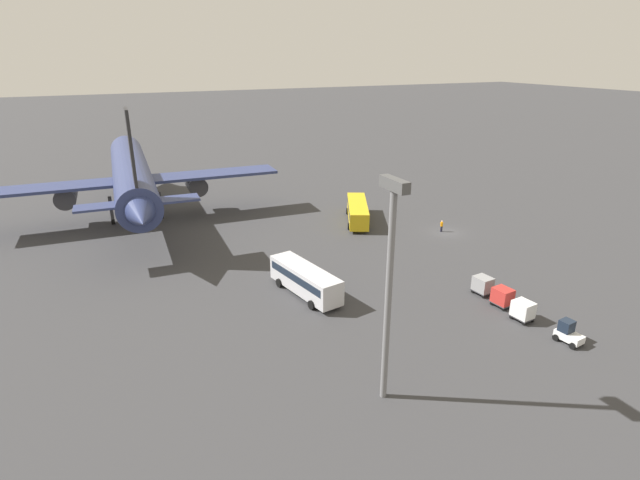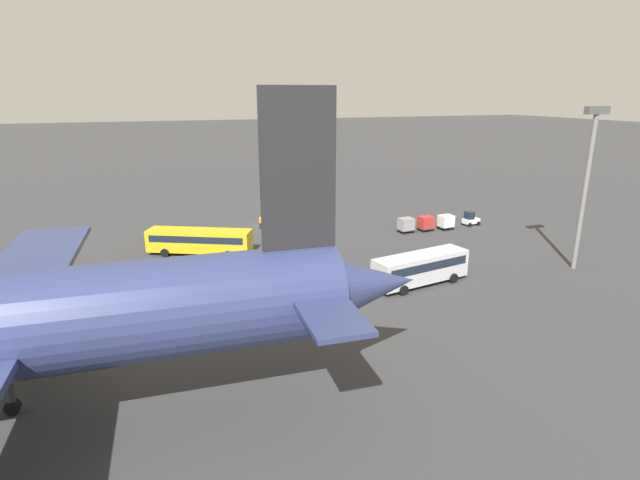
{
  "view_description": "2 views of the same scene",
  "coord_description": "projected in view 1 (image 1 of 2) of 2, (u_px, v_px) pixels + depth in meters",
  "views": [
    {
      "loc": [
        -55.41,
        46.79,
        25.24
      ],
      "look_at": [
        -4.0,
        22.71,
        3.76
      ],
      "focal_mm": 28.0,
      "sensor_mm": 36.0,
      "label": 1
    },
    {
      "loc": [
        15.92,
        68.31,
        18.74
      ],
      "look_at": [
        -1.79,
        19.21,
        3.28
      ],
      "focal_mm": 28.0,
      "sensor_mm": 36.0,
      "label": 2
    }
  ],
  "objects": [
    {
      "name": "ground_plane",
      "position": [
        446.0,
        232.0,
        74.43
      ],
      "size": [
        600.0,
        600.0,
        0.0
      ],
      "primitive_type": "plane",
      "color": "#38383A"
    },
    {
      "name": "light_pole",
      "position": [
        390.0,
        271.0,
        35.24
      ],
      "size": [
        2.8,
        0.7,
        17.41
      ],
      "color": "slate",
      "rests_on": "ground"
    },
    {
      "name": "cargo_cart_grey",
      "position": [
        483.0,
        284.0,
        54.99
      ],
      "size": [
        2.16,
        1.88,
        2.06
      ],
      "rotation": [
        0.0,
        0.0,
        0.1
      ],
      "color": "#38383D",
      "rests_on": "ground"
    },
    {
      "name": "worker_person",
      "position": [
        442.0,
        226.0,
        74.37
      ],
      "size": [
        0.38,
        0.38,
        1.74
      ],
      "color": "#1E1E2D",
      "rests_on": "ground"
    },
    {
      "name": "baggage_tug",
      "position": [
        568.0,
        333.0,
        45.99
      ],
      "size": [
        2.54,
        1.88,
        2.1
      ],
      "rotation": [
        0.0,
        0.0,
        0.12
      ],
      "color": "white",
      "rests_on": "ground"
    },
    {
      "name": "cargo_cart_red",
      "position": [
        503.0,
        296.0,
        52.33
      ],
      "size": [
        2.16,
        1.88,
        2.06
      ],
      "rotation": [
        0.0,
        0.0,
        0.1
      ],
      "color": "#38383D",
      "rests_on": "ground"
    },
    {
      "name": "cargo_cart_white",
      "position": [
        523.0,
        310.0,
        49.59
      ],
      "size": [
        2.16,
        1.88,
        2.06
      ],
      "rotation": [
        0.0,
        0.0,
        0.1
      ],
      "color": "#38383D",
      "rests_on": "ground"
    },
    {
      "name": "airplane",
      "position": [
        132.0,
        175.0,
        77.95
      ],
      "size": [
        52.83,
        45.22,
        19.12
      ],
      "rotation": [
        0.0,
        0.0,
        -0.05
      ],
      "color": "navy",
      "rests_on": "ground"
    },
    {
      "name": "shuttle_bus_far",
      "position": [
        305.0,
        279.0,
        54.74
      ],
      "size": [
        10.84,
        4.57,
        3.18
      ],
      "rotation": [
        0.0,
        0.0,
        0.18
      ],
      "color": "silver",
      "rests_on": "ground"
    },
    {
      "name": "shuttle_bus_near",
      "position": [
        358.0,
        210.0,
        78.53
      ],
      "size": [
        12.37,
        8.02,
        3.02
      ],
      "rotation": [
        0.0,
        0.0,
        -0.46
      ],
      "color": "gold",
      "rests_on": "ground"
    }
  ]
}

